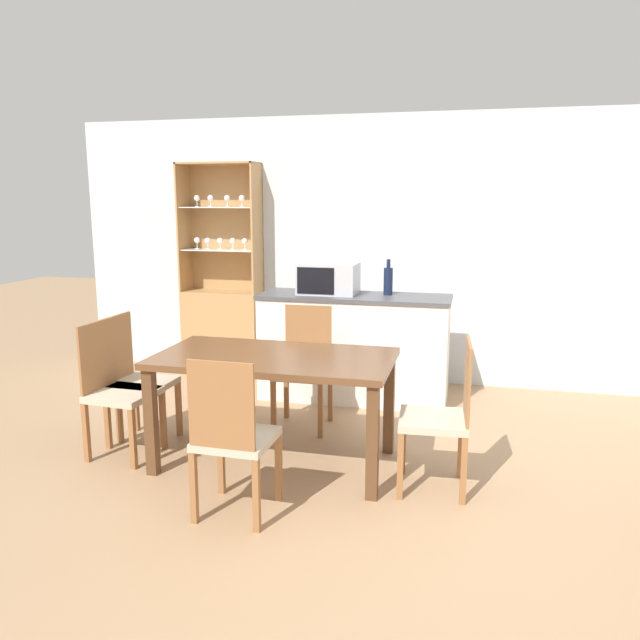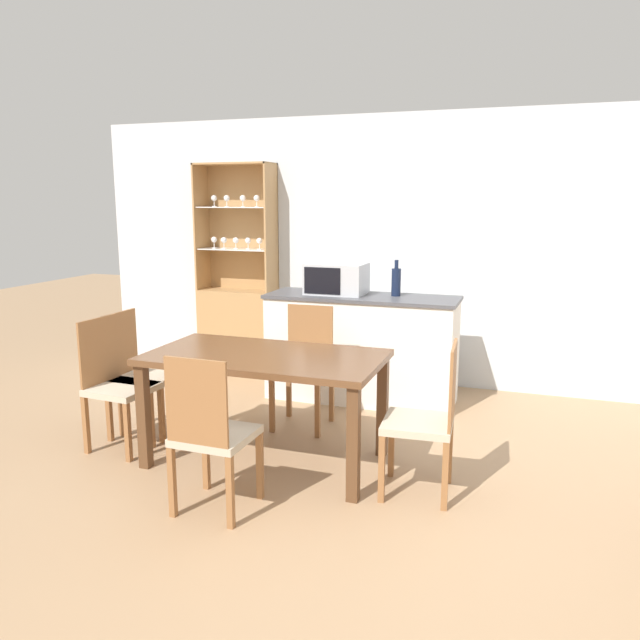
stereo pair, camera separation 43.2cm
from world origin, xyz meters
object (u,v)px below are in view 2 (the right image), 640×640
(display_cabinet, at_px, (239,312))
(dining_chair_head_far, at_px, (304,368))
(microwave, at_px, (337,279))
(dining_chair_side_left_near, at_px, (117,385))
(dining_chair_side_right_near, at_px, (426,420))
(dining_chair_head_near, at_px, (212,434))
(wine_bottle, at_px, (396,281))
(dining_table, at_px, (265,368))
(dining_chair_side_left_far, at_px, (138,375))

(display_cabinet, distance_m, dining_chair_head_far, 1.77)
(display_cabinet, xyz_separation_m, microwave, (1.22, -0.49, 0.46))
(dining_chair_side_left_near, xyz_separation_m, microwave, (1.11, 1.66, 0.61))
(dining_chair_side_right_near, bearing_deg, dining_chair_side_left_near, 86.18)
(dining_chair_side_right_near, bearing_deg, display_cabinet, 43.29)
(dining_chair_head_near, relative_size, wine_bottle, 3.01)
(dining_chair_head_far, bearing_deg, dining_table, 88.72)
(dining_chair_head_far, xyz_separation_m, microwave, (0.01, 0.80, 0.61))
(display_cabinet, relative_size, dining_chair_head_far, 2.25)
(dining_chair_head_near, xyz_separation_m, microwave, (0.01, 2.28, 0.61))
(dining_table, height_order, dining_chair_side_left_far, dining_chair_side_left_far)
(dining_table, height_order, microwave, microwave)
(dining_chair_side_right_near, bearing_deg, dining_chair_head_near, 115.53)
(dining_table, xyz_separation_m, dining_chair_head_far, (-0.00, 0.74, -0.19))
(dining_chair_head_near, bearing_deg, microwave, 90.96)
(dining_chair_side_right_near, height_order, wine_bottle, wine_bottle)
(dining_chair_head_near, xyz_separation_m, wine_bottle, (0.53, 2.33, 0.60))
(display_cabinet, height_order, dining_chair_head_near, display_cabinet)
(display_cabinet, height_order, dining_chair_side_left_far, display_cabinet)
(dining_chair_side_left_near, height_order, microwave, microwave)
(dining_chair_head_near, bearing_deg, display_cabinet, 114.73)
(display_cabinet, xyz_separation_m, dining_table, (1.21, -2.03, 0.05))
(dining_table, xyz_separation_m, dining_chair_head_near, (-0.00, -0.74, -0.19))
(dining_chair_side_left_near, distance_m, microwave, 2.09)
(dining_chair_head_far, bearing_deg, dining_chair_side_right_near, 140.48)
(dining_table, relative_size, dining_chair_head_near, 1.66)
(microwave, bearing_deg, wine_bottle, 5.03)
(dining_chair_side_right_near, bearing_deg, microwave, 29.59)
(dining_chair_head_far, relative_size, dining_chair_side_right_near, 1.00)
(dining_table, bearing_deg, dining_chair_side_left_near, -173.64)
(dining_table, height_order, dining_chair_side_left_near, dining_chair_side_left_near)
(wine_bottle, bearing_deg, dining_chair_side_left_near, -133.75)
(dining_table, distance_m, dining_chair_head_far, 0.77)
(dining_chair_side_left_far, bearing_deg, dining_chair_head_far, 120.92)
(dining_chair_head_far, distance_m, dining_chair_head_near, 1.49)
(microwave, bearing_deg, display_cabinet, 158.20)
(dining_chair_side_left_near, relative_size, microwave, 1.84)
(display_cabinet, relative_size, dining_chair_head_near, 2.25)
(dining_chair_side_right_near, height_order, microwave, microwave)
(display_cabinet, relative_size, dining_chair_side_left_near, 2.25)
(dining_chair_side_left_far, relative_size, dining_chair_side_left_near, 1.00)
(dining_chair_side_left_near, bearing_deg, dining_chair_head_far, 132.26)
(dining_chair_head_far, xyz_separation_m, dining_chair_head_near, (0.00, -1.49, 0.00))
(display_cabinet, bearing_deg, dining_chair_side_left_near, -87.16)
(display_cabinet, xyz_separation_m, dining_chair_head_near, (1.21, -2.77, -0.15))
(dining_chair_head_far, height_order, microwave, microwave)
(dining_chair_side_left_far, relative_size, microwave, 1.84)
(display_cabinet, bearing_deg, dining_chair_side_right_near, -42.89)
(microwave, bearing_deg, dining_chair_head_far, -90.58)
(dining_chair_side_left_far, xyz_separation_m, wine_bottle, (1.64, 1.46, 0.60))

